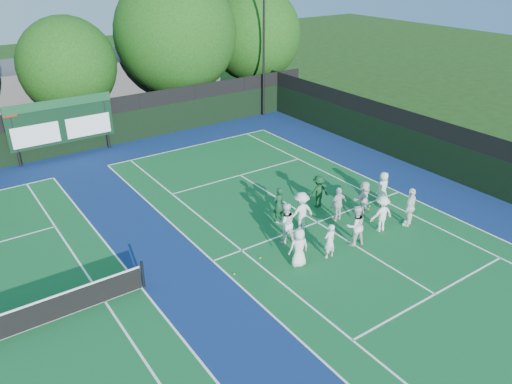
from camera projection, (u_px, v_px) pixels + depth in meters
ground at (332, 232)px, 21.89m from camera, size 120.00×120.00×0.00m
court_apron at (201, 265)px, 19.54m from camera, size 34.00×32.00×0.01m
near_court at (317, 222)px, 22.62m from camera, size 11.05×23.85×0.01m
back_fence at (78, 130)px, 30.02m from camera, size 34.00×0.08×3.00m
divider_fence_right at (446, 153)px, 26.65m from camera, size 0.08×32.00×3.00m
scoreboard at (61, 122)px, 28.83m from camera, size 6.00×0.21×3.55m
clubhouse at (98, 84)px, 37.70m from camera, size 18.00×6.00×4.00m
light_pole_right at (264, 27)px, 34.57m from camera, size 1.20×0.30×10.12m
tree_c at (70, 68)px, 31.87m from camera, size 6.15×6.15×7.61m
tree_d at (177, 37)px, 35.28m from camera, size 8.59×8.59×10.14m
tree_e at (255, 36)px, 38.97m from camera, size 7.28×7.28×8.90m
tennis_ball_0 at (260, 258)px, 19.97m from camera, size 0.07×0.07×0.07m
tennis_ball_1 at (370, 206)px, 24.02m from camera, size 0.07×0.07×0.07m
tennis_ball_2 at (372, 221)px, 22.68m from camera, size 0.07×0.07×0.07m
tennis_ball_3 at (234, 274)px, 18.98m from camera, size 0.07×0.07×0.07m
tennis_ball_4 at (302, 194)px, 25.20m from camera, size 0.07×0.07×0.07m
tennis_ball_5 at (368, 209)px, 23.73m from camera, size 0.07×0.07×0.07m
player_front_0 at (299, 247)px, 19.22m from camera, size 0.88×0.67×1.62m
player_front_1 at (330, 241)px, 19.76m from camera, size 0.56×0.37×1.51m
player_front_2 at (355, 226)px, 20.58m from camera, size 0.99×0.84×1.79m
player_front_3 at (382, 214)px, 21.65m from camera, size 1.17×0.80×1.66m
player_front_4 at (410, 207)px, 22.04m from camera, size 1.16×0.81×1.83m
player_back_0 at (285, 223)px, 20.74m from camera, size 1.05×0.92×1.81m
player_back_1 at (301, 212)px, 21.62m from camera, size 1.25×0.80×1.83m
player_back_2 at (338, 204)px, 22.50m from camera, size 0.98×0.44×1.64m
player_back_3 at (364, 197)px, 23.23m from camera, size 1.52×0.90×1.56m
player_back_4 at (383, 187)px, 24.14m from camera, size 0.84×0.61×1.57m
coach_left at (279, 205)px, 22.40m from camera, size 0.64×0.44×1.68m
coach_right at (318, 191)px, 23.70m from camera, size 1.12×0.77×1.60m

